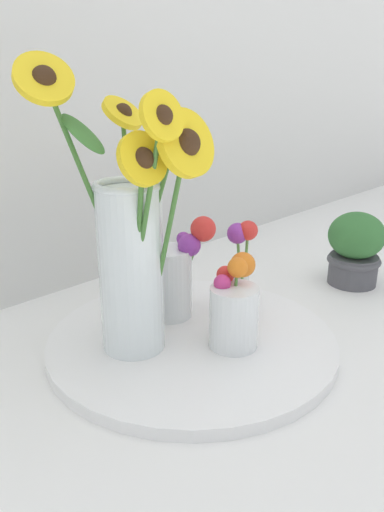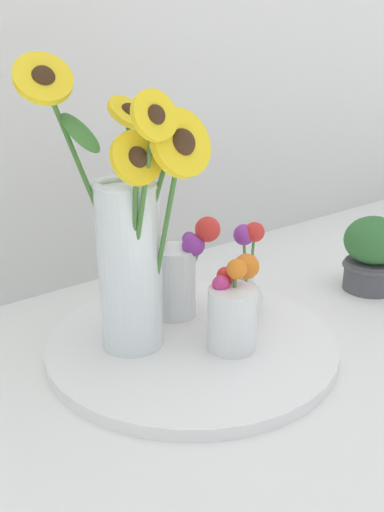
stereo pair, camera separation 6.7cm
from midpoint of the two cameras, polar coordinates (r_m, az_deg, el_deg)
The scene contains 7 objects.
ground_plane at distance 0.78m, azimuth 2.68°, elevation -12.51°, with size 6.00×6.00×0.00m, color white.
serving_tray at distance 0.82m, azimuth -2.38°, elevation -9.68°, with size 0.46×0.46×0.02m.
mason_jar_sunflowers at distance 0.73m, azimuth -9.45°, elevation 1.51°, with size 0.23×0.22×0.43m.
vase_small_center at distance 0.77m, azimuth 2.23°, elevation -6.47°, with size 0.08×0.08×0.14m.
vase_bulb_right at distance 0.87m, azimuth 3.48°, elevation -2.02°, with size 0.09×0.08×0.16m.
vase_small_back at distance 0.86m, azimuth -4.49°, elevation -2.03°, with size 0.11×0.10×0.18m.
potted_plant at distance 1.08m, azimuth 16.48°, elevation 0.89°, with size 0.12×0.12×0.15m.
Camera 1 is at (-0.52, -0.41, 0.41)m, focal length 35.00 mm.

